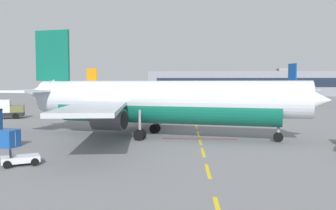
% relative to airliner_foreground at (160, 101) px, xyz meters
% --- Properties ---
extents(apron_paint_markings, '(8.00, 94.92, 0.01)m').
position_rel_airliner_foreground_xyz_m(apron_paint_markings, '(4.31, 12.86, -3.95)').
color(apron_paint_markings, yellow).
rests_on(apron_paint_markings, ground).
extents(airliner_foreground, '(34.54, 33.74, 12.20)m').
position_rel_airliner_foreground_xyz_m(airliner_foreground, '(0.00, 0.00, 0.00)').
color(airliner_foreground, silver).
rests_on(airliner_foreground, ground).
extents(airliner_mid_left, '(27.81, 26.49, 10.11)m').
position_rel_airliner_foreground_xyz_m(airliner_mid_left, '(-14.30, 59.25, -0.68)').
color(airliner_mid_left, silver).
rests_on(airliner_mid_left, ground).
extents(airliner_far_center, '(31.76, 32.57, 11.53)m').
position_rel_airliner_foreground_xyz_m(airliner_far_center, '(30.85, 78.20, -0.22)').
color(airliner_far_center, silver).
rests_on(airliner_far_center, ground).
extents(ground_power_truck, '(7.40, 4.71, 3.14)m').
position_rel_airliner_foreground_xyz_m(ground_power_truck, '(-27.97, 18.46, -2.30)').
color(ground_power_truck, black).
rests_on(ground_power_truck, ground).
extents(uld_cargo_container, '(1.94, 1.91, 1.60)m').
position_rel_airliner_foreground_xyz_m(uld_cargo_container, '(-13.67, -6.87, -3.15)').
color(uld_cargo_container, '#194C9E').
rests_on(uld_cargo_container, ground).
extents(terminal_satellite, '(95.90, 22.33, 12.60)m').
position_rel_airliner_foreground_xyz_m(terminal_satellite, '(34.46, 128.47, 1.56)').
color(terminal_satellite, gray).
rests_on(terminal_satellite, ground).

